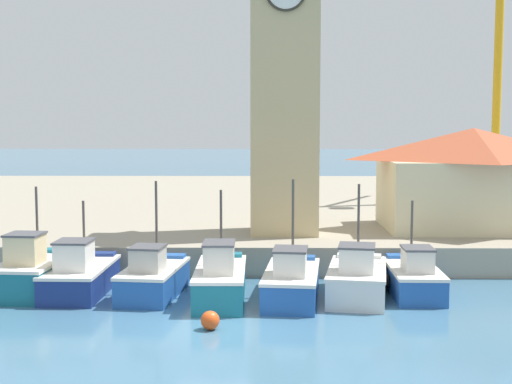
# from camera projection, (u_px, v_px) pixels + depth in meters

# --- Properties ---
(ground_plane) EXTENTS (300.00, 300.00, 0.00)m
(ground_plane) POSITION_uv_depth(u_px,v_px,m) (212.00, 326.00, 23.30)
(ground_plane) COLOR teal
(quay_wharf) EXTENTS (120.00, 40.00, 1.31)m
(quay_wharf) POSITION_uv_depth(u_px,v_px,m) (241.00, 207.00, 50.25)
(quay_wharf) COLOR #9E937F
(quay_wharf) RESTS_ON ground
(fishing_boat_far_left) EXTENTS (2.37, 4.31, 4.13)m
(fishing_boat_far_left) POSITION_uv_depth(u_px,v_px,m) (33.00, 272.00, 27.59)
(fishing_boat_far_left) COLOR #196B7F
(fishing_boat_far_left) RESTS_ON ground
(fishing_boat_left_outer) EXTENTS (2.26, 4.76, 3.56)m
(fishing_boat_left_outer) POSITION_uv_depth(u_px,v_px,m) (80.00, 275.00, 27.59)
(fishing_boat_left_outer) COLOR navy
(fishing_boat_left_outer) RESTS_ON ground
(fishing_boat_left_inner) EXTENTS (2.41, 4.53, 4.38)m
(fishing_boat_left_inner) POSITION_uv_depth(u_px,v_px,m) (153.00, 277.00, 27.22)
(fishing_boat_left_inner) COLOR #2356A8
(fishing_boat_left_inner) RESTS_ON ground
(fishing_boat_mid_left) EXTENTS (1.97, 5.05, 4.09)m
(fishing_boat_mid_left) POSITION_uv_depth(u_px,v_px,m) (220.00, 279.00, 26.54)
(fishing_boat_mid_left) COLOR #196B7F
(fishing_boat_mid_left) RESTS_ON ground
(fishing_boat_center) EXTENTS (2.45, 5.10, 4.49)m
(fishing_boat_center) POSITION_uv_depth(u_px,v_px,m) (291.00, 281.00, 26.61)
(fishing_boat_center) COLOR #2356A8
(fishing_boat_center) RESTS_ON ground
(fishing_boat_mid_right) EXTENTS (2.86, 4.88, 4.28)m
(fishing_boat_mid_right) POSITION_uv_depth(u_px,v_px,m) (357.00, 279.00, 26.91)
(fishing_boat_mid_right) COLOR silver
(fishing_boat_mid_right) RESTS_ON ground
(fishing_boat_right_inner) EXTENTS (1.97, 4.45, 3.59)m
(fishing_boat_right_inner) POSITION_uv_depth(u_px,v_px,m) (413.00, 277.00, 27.46)
(fishing_boat_right_inner) COLOR #2356A8
(fishing_boat_right_inner) RESTS_ON ground
(clock_tower) EXTENTS (3.66, 3.66, 17.26)m
(clock_tower) POSITION_uv_depth(u_px,v_px,m) (284.00, 60.00, 33.64)
(clock_tower) COLOR tan
(clock_tower) RESTS_ON quay_wharf
(warehouse_right) EXTENTS (9.08, 6.14, 5.03)m
(warehouse_right) POSITION_uv_depth(u_px,v_px,m) (472.00, 177.00, 35.49)
(warehouse_right) COLOR beige
(warehouse_right) RESTS_ON quay_wharf
(port_crane_near) EXTENTS (3.58, 8.11, 20.94)m
(port_crane_near) POSITION_uv_depth(u_px,v_px,m) (498.00, 77.00, 47.32)
(port_crane_near) COLOR #976E11
(port_crane_near) RESTS_ON quay_wharf
(mooring_buoy) EXTENTS (0.61, 0.61, 0.61)m
(mooring_buoy) POSITION_uv_depth(u_px,v_px,m) (210.00, 320.00, 22.85)
(mooring_buoy) COLOR #E54C19
(mooring_buoy) RESTS_ON ground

